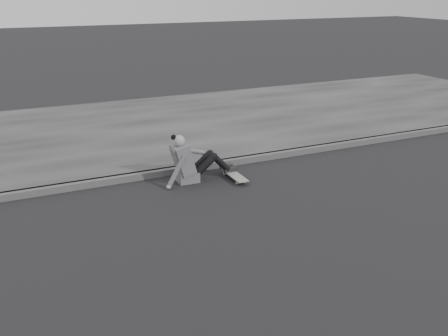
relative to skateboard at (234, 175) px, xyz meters
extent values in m
plane|color=black|center=(-1.13, -1.88, -0.07)|extent=(80.00, 80.00, 0.00)
cube|color=#4C4C4C|center=(-1.13, 0.70, -0.01)|extent=(24.00, 0.16, 0.12)
cube|color=#383838|center=(-1.13, 3.72, -0.01)|extent=(24.00, 6.00, 0.12)
cylinder|color=#969691|center=(-0.07, -0.26, -0.04)|extent=(0.03, 0.05, 0.05)
cylinder|color=#969691|center=(0.07, -0.26, -0.04)|extent=(0.03, 0.05, 0.05)
cylinder|color=#969691|center=(-0.07, 0.26, -0.04)|extent=(0.03, 0.05, 0.05)
cylinder|color=#969691|center=(0.07, 0.26, -0.04)|extent=(0.03, 0.05, 0.05)
cube|color=#2B2B2D|center=(0.00, -0.26, -0.02)|extent=(0.16, 0.04, 0.03)
cube|color=#2B2B2D|center=(0.00, 0.26, -0.02)|extent=(0.16, 0.04, 0.03)
cube|color=gray|center=(0.00, 0.00, 0.01)|extent=(0.20, 0.78, 0.02)
cube|color=#5B5B5E|center=(-0.80, 0.25, 0.02)|extent=(0.36, 0.34, 0.18)
cube|color=#5B5B5E|center=(-0.87, 0.25, 0.36)|extent=(0.37, 0.40, 0.57)
cube|color=#5B5B5E|center=(-1.00, 0.25, 0.48)|extent=(0.14, 0.30, 0.20)
cylinder|color=#9A9A9A|center=(-0.92, 0.25, 0.60)|extent=(0.09, 0.09, 0.08)
sphere|color=#9A9A9A|center=(-0.93, 0.25, 0.69)|extent=(0.20, 0.20, 0.20)
sphere|color=black|center=(-1.02, 0.27, 0.76)|extent=(0.09, 0.09, 0.09)
cylinder|color=black|center=(-0.49, 0.16, 0.21)|extent=(0.43, 0.13, 0.39)
cylinder|color=black|center=(-0.49, 0.34, 0.21)|extent=(0.43, 0.13, 0.39)
cylinder|color=black|center=(-0.19, 0.16, 0.21)|extent=(0.35, 0.11, 0.36)
cylinder|color=black|center=(-0.19, 0.34, 0.21)|extent=(0.35, 0.11, 0.36)
sphere|color=black|center=(-0.32, 0.16, 0.35)|extent=(0.13, 0.13, 0.13)
sphere|color=black|center=(-0.32, 0.34, 0.35)|extent=(0.13, 0.13, 0.13)
cube|color=black|center=(0.00, 0.16, 0.05)|extent=(0.24, 0.08, 0.07)
cube|color=black|center=(0.00, 0.34, 0.05)|extent=(0.24, 0.08, 0.07)
cylinder|color=#5B5B5E|center=(-1.07, 0.04, 0.22)|extent=(0.38, 0.08, 0.58)
sphere|color=#9A9A9A|center=(-1.22, 0.03, -0.03)|extent=(0.08, 0.08, 0.08)
cylinder|color=#5B5B5E|center=(-0.63, 0.41, 0.42)|extent=(0.48, 0.08, 0.21)
camera|label=1|loc=(-3.63, -7.46, 3.18)|focal=40.00mm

